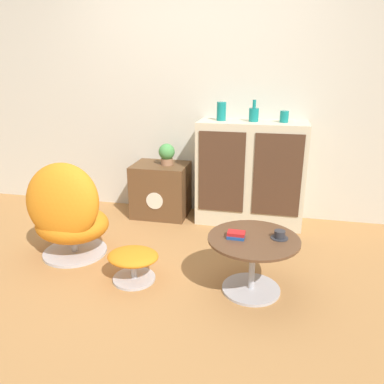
# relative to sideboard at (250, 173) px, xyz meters

# --- Properties ---
(ground_plane) EXTENTS (12.00, 12.00, 0.00)m
(ground_plane) POSITION_rel_sideboard_xyz_m (-0.61, -1.33, -0.53)
(ground_plane) COLOR #A87542
(wall_back) EXTENTS (6.40, 0.06, 2.60)m
(wall_back) POSITION_rel_sideboard_xyz_m (-0.61, 0.25, 0.77)
(wall_back) COLOR beige
(wall_back) RESTS_ON ground_plane
(sideboard) EXTENTS (1.07, 0.44, 1.05)m
(sideboard) POSITION_rel_sideboard_xyz_m (0.00, 0.00, 0.00)
(sideboard) COLOR beige
(sideboard) RESTS_ON ground_plane
(tv_console) EXTENTS (0.58, 0.47, 0.57)m
(tv_console) POSITION_rel_sideboard_xyz_m (-0.95, -0.01, -0.24)
(tv_console) COLOR brown
(tv_console) RESTS_ON ground_plane
(egg_chair) EXTENTS (0.65, 0.59, 0.86)m
(egg_chair) POSITION_rel_sideboard_xyz_m (-1.42, -1.11, -0.14)
(egg_chair) COLOR #B7B7BC
(egg_chair) RESTS_ON ground_plane
(ottoman) EXTENTS (0.39, 0.33, 0.24)m
(ottoman) POSITION_rel_sideboard_xyz_m (-0.76, -1.35, -0.36)
(ottoman) COLOR #B7B7BC
(ottoman) RESTS_ON ground_plane
(coffee_table) EXTENTS (0.65, 0.65, 0.42)m
(coffee_table) POSITION_rel_sideboard_xyz_m (0.12, -1.30, -0.25)
(coffee_table) COLOR #B7B7BC
(coffee_table) RESTS_ON ground_plane
(vase_leftmost) EXTENTS (0.09, 0.09, 0.18)m
(vase_leftmost) POSITION_rel_sideboard_xyz_m (-0.31, 0.00, 0.61)
(vase_leftmost) COLOR #147A75
(vase_leftmost) RESTS_ON sideboard
(vase_inner_left) EXTENTS (0.09, 0.09, 0.21)m
(vase_inner_left) POSITION_rel_sideboard_xyz_m (0.00, 0.00, 0.60)
(vase_inner_left) COLOR #147A75
(vase_inner_left) RESTS_ON sideboard
(vase_inner_right) EXTENTS (0.08, 0.08, 0.11)m
(vase_inner_right) POSITION_rel_sideboard_xyz_m (0.29, 0.00, 0.58)
(vase_inner_right) COLOR #147A75
(vase_inner_right) RESTS_ON sideboard
(potted_plant) EXTENTS (0.17, 0.17, 0.23)m
(potted_plant) POSITION_rel_sideboard_xyz_m (-0.88, -0.01, 0.17)
(potted_plant) COLOR #996B4C
(potted_plant) RESTS_ON tv_console
(teacup) EXTENTS (0.12, 0.12, 0.06)m
(teacup) POSITION_rel_sideboard_xyz_m (0.30, -1.27, -0.08)
(teacup) COLOR #2D2D33
(teacup) RESTS_ON coffee_table
(book_stack) EXTENTS (0.12, 0.09, 0.05)m
(book_stack) POSITION_rel_sideboard_xyz_m (0.00, -1.33, -0.08)
(book_stack) COLOR #1E478C
(book_stack) RESTS_ON coffee_table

